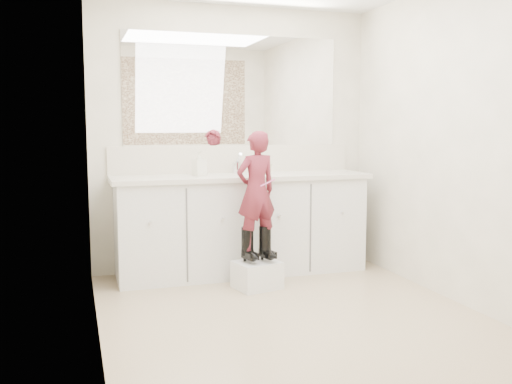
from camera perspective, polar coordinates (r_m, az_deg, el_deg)
name	(u,v)px	position (r m, az deg, el deg)	size (l,w,h in m)	color
floor	(291,315)	(4.09, 3.54, -12.21)	(3.00, 3.00, 0.00)	#998764
wall_back	(233,139)	(5.30, -2.31, 5.34)	(2.60, 2.60, 0.00)	beige
wall_front	(421,155)	(2.54, 16.17, 3.58)	(2.60, 2.60, 0.00)	beige
wall_left	(93,146)	(3.61, -15.98, 4.44)	(3.00, 3.00, 0.00)	beige
wall_right	(455,142)	(4.52, 19.26, 4.73)	(3.00, 3.00, 0.00)	beige
vanity_cabinet	(242,226)	(5.11, -1.44, -3.44)	(2.20, 0.55, 0.85)	silver
countertop	(242,177)	(5.04, -1.41, 1.51)	(2.28, 0.58, 0.04)	beige
backsplash	(234,159)	(5.29, -2.25, 3.33)	(2.28, 0.03, 0.25)	beige
mirror	(233,91)	(5.29, -2.29, 10.10)	(2.00, 0.02, 1.00)	white
dot_panel	(423,48)	(2.57, 16.38, 13.67)	(2.00, 0.01, 1.20)	#472819
faucet	(237,168)	(5.19, -1.92, 2.44)	(0.08, 0.08, 0.10)	silver
cup	(267,169)	(5.09, 1.11, 2.35)	(0.11, 0.11, 0.10)	beige
soap_bottle	(199,163)	(4.95, -5.71, 2.86)	(0.10, 0.10, 0.21)	silver
step_stool	(257,275)	(4.70, 0.10, -8.30)	(0.34, 0.29, 0.22)	silver
boot_left	(247,245)	(4.63, -0.86, -5.28)	(0.11, 0.19, 0.29)	black
boot_right	(265,243)	(4.68, 0.90, -5.16)	(0.11, 0.19, 0.29)	black
toddler	(256,191)	(4.59, 0.02, 0.12)	(0.35, 0.23, 0.96)	#AA3443
toothbrush	(268,183)	(4.52, 1.18, 0.92)	(0.01, 0.01, 0.14)	#CC4F8F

